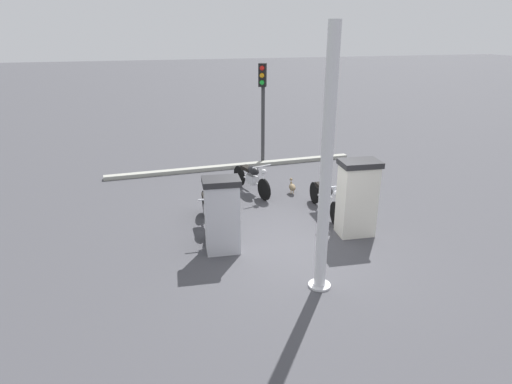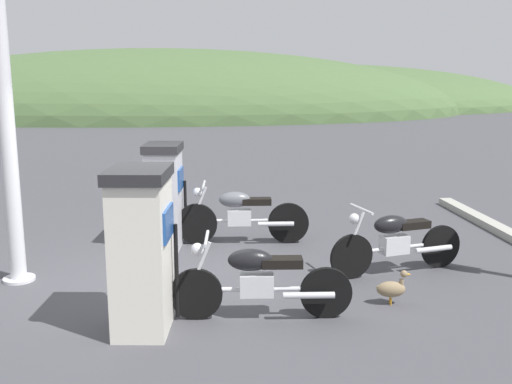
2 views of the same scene
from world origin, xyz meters
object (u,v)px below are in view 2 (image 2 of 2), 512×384
at_px(canopy_support_pole, 5,112).
at_px(motorcycle_extra, 396,239).
at_px(motorcycle_far_pump, 241,214).
at_px(motorcycle_near_pump, 258,279).
at_px(fuel_pump_far, 164,195).
at_px(wandering_duck, 392,288).
at_px(fuel_pump_near, 142,249).

bearing_deg(canopy_support_pole, motorcycle_extra, -0.85).
bearing_deg(motorcycle_far_pump, motorcycle_near_pump, -88.99).
xyz_separation_m(motorcycle_extra, canopy_support_pole, (-4.88, 0.07, 1.68)).
bearing_deg(motorcycle_near_pump, fuel_pump_far, 113.08).
bearing_deg(fuel_pump_far, wandering_duck, -42.49).
xyz_separation_m(fuel_pump_near, motorcycle_far_pump, (1.15, 3.08, -0.40)).
distance_m(motorcycle_far_pump, motorcycle_extra, 2.50).
height_order(fuel_pump_far, motorcycle_far_pump, fuel_pump_far).
height_order(wandering_duck, canopy_support_pole, canopy_support_pole).
distance_m(fuel_pump_near, fuel_pump_far, 3.00).
relative_size(fuel_pump_far, canopy_support_pole, 0.36).
bearing_deg(wandering_duck, motorcycle_far_pump, 121.69).
bearing_deg(motorcycle_far_pump, fuel_pump_far, -175.94).
bearing_deg(motorcycle_extra, fuel_pump_near, -153.81).
bearing_deg(motorcycle_far_pump, canopy_support_pole, -153.20).
bearing_deg(motorcycle_near_pump, wandering_duck, 10.38).
relative_size(fuel_pump_far, wandering_duck, 3.85).
bearing_deg(wandering_duck, fuel_pump_near, -170.34).
xyz_separation_m(fuel_pump_near, motorcycle_near_pump, (1.20, 0.18, -0.41)).
bearing_deg(motorcycle_near_pump, motorcycle_far_pump, 91.01).
bearing_deg(motorcycle_extra, fuel_pump_far, 154.83).
xyz_separation_m(wandering_duck, canopy_support_pole, (-4.53, 1.14, 1.95)).
xyz_separation_m(fuel_pump_near, motorcycle_extra, (3.12, 1.53, -0.40)).
relative_size(fuel_pump_near, motorcycle_extra, 0.90).
xyz_separation_m(motorcycle_extra, wandering_duck, (-0.36, -1.06, -0.27)).
distance_m(fuel_pump_near, motorcycle_far_pump, 3.31).
distance_m(fuel_pump_far, motorcycle_far_pump, 1.20).
distance_m(fuel_pump_near, wandering_duck, 2.88).
relative_size(motorcycle_far_pump, wandering_duck, 5.01).
bearing_deg(wandering_duck, motorcycle_near_pump, -169.62).
xyz_separation_m(fuel_pump_near, wandering_duck, (2.76, 0.47, -0.67)).
bearing_deg(fuel_pump_near, motorcycle_far_pump, 69.54).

